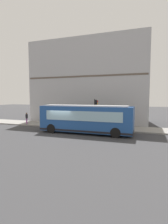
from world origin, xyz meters
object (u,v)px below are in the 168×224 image
(pedestrian_near_building_entrance, at_px, (27,117))
(city_bus_nearside, at_px, (86,119))
(pedestrian_near_hydrant, at_px, (64,117))
(pedestrian_walking_along_curb, at_px, (129,119))
(traffic_light_near_corner, at_px, (96,108))
(fire_hydrant, at_px, (110,125))
(newspaper_vending_box, at_px, (86,122))

(pedestrian_near_building_entrance, bearing_deg, city_bus_nearside, -105.57)
(city_bus_nearside, height_order, pedestrian_near_hydrant, city_bus_nearside)
(pedestrian_walking_along_curb, bearing_deg, city_bus_nearside, 139.42)
(traffic_light_near_corner, xyz_separation_m, pedestrian_near_hydrant, (1.88, 5.15, -1.46))
(fire_hydrant, xyz_separation_m, pedestrian_near_hydrant, (1.24, 6.73, 0.64))
(pedestrian_near_hydrant, relative_size, newspaper_vending_box, 1.93)
(pedestrian_walking_along_curb, distance_m, newspaper_vending_box, 5.44)
(pedestrian_near_building_entrance, distance_m, pedestrian_walking_along_curb, 14.05)
(pedestrian_walking_along_curb, bearing_deg, fire_hydrant, 128.53)
(traffic_light_near_corner, relative_size, pedestrian_near_building_entrance, 2.26)
(city_bus_nearside, distance_m, pedestrian_near_building_entrance, 10.21)
(city_bus_nearside, height_order, pedestrian_near_building_entrance, city_bus_nearside)
(fire_hydrant, height_order, newspaper_vending_box, newspaper_vending_box)
(pedestrian_near_hydrant, xyz_separation_m, pedestrian_near_building_entrance, (-1.61, 5.09, -0.11))
(pedestrian_near_hydrant, height_order, pedestrian_near_building_entrance, pedestrian_near_hydrant)
(pedestrian_near_building_entrance, bearing_deg, pedestrian_near_hydrant, -72.43)
(pedestrian_near_building_entrance, height_order, newspaper_vending_box, pedestrian_near_building_entrance)
(newspaper_vending_box, bearing_deg, pedestrian_near_building_entrance, 96.73)
(pedestrian_walking_along_curb, bearing_deg, pedestrian_near_building_entrance, 98.33)
(city_bus_nearside, relative_size, fire_hydrant, 13.59)
(traffic_light_near_corner, relative_size, newspaper_vending_box, 3.92)
(city_bus_nearside, bearing_deg, pedestrian_walking_along_curb, -40.58)
(fire_hydrant, relative_size, pedestrian_near_building_entrance, 0.47)
(pedestrian_near_hydrant, distance_m, pedestrian_near_building_entrance, 5.34)
(city_bus_nearside, xyz_separation_m, fire_hydrant, (3.11, -2.00, -1.04))
(pedestrian_near_hydrant, height_order, pedestrian_walking_along_curb, pedestrian_walking_along_curb)
(traffic_light_near_corner, distance_m, newspaper_vending_box, 2.90)
(city_bus_nearside, distance_m, pedestrian_walking_along_curb, 6.29)
(pedestrian_near_building_entrance, relative_size, newspaper_vending_box, 1.74)
(pedestrian_near_hydrant, relative_size, pedestrian_walking_along_curb, 0.98)
(city_bus_nearside, xyz_separation_m, traffic_light_near_corner, (2.46, -0.42, 1.06))
(pedestrian_near_hydrant, bearing_deg, pedestrian_near_building_entrance, 107.57)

